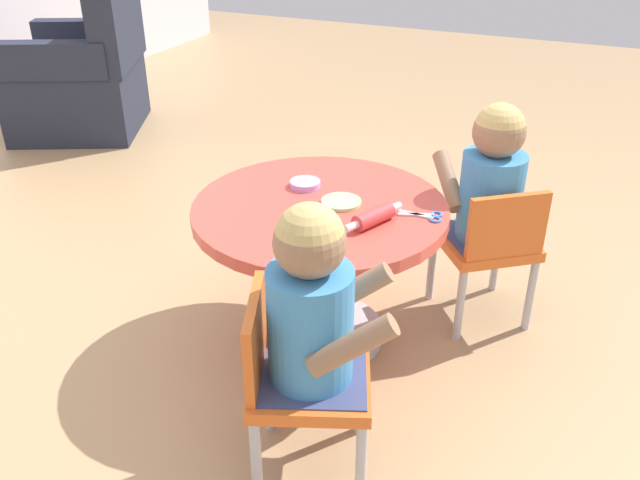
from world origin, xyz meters
name	(u,v)px	position (x,y,z in m)	size (l,w,h in m)	color
ground_plane	(320,334)	(0.00, 0.00, 0.00)	(10.00, 10.00, 0.00)	tan
craft_table	(320,242)	(0.00, 0.00, 0.37)	(0.81, 0.81, 0.50)	silver
child_chair_left	(297,377)	(-0.56, -0.18, 0.31)	(0.39, 0.39, 0.54)	#B7B7BC
seated_child_left	(312,303)	(-0.54, -0.22, 0.53)	(0.38, 0.42, 0.51)	#3F4772
child_chair_right	(489,244)	(0.32, -0.49, 0.31)	(0.42, 0.42, 0.54)	#B7B7BC
seated_child_right	(492,179)	(0.36, -0.46, 0.53)	(0.44, 0.42, 0.51)	#3F4772
armchair_dark	(84,80)	(1.36, 2.15, 0.31)	(0.94, 0.95, 0.85)	#232838
rolling_pin	(374,217)	(-0.06, -0.20, 0.53)	(0.22, 0.11, 0.05)	#D83F3F
craft_scissors	(427,216)	(0.06, -0.33, 0.51)	(0.08, 0.14, 0.01)	silver
playdough_blob_0	(305,184)	(0.11, 0.10, 0.51)	(0.10, 0.10, 0.02)	#CC99E5
playdough_blob_1	(341,202)	(0.04, -0.06, 0.51)	(0.13, 0.13, 0.01)	#B2E58C
cookie_cutter_0	(313,222)	(-0.12, -0.03, 0.51)	(0.06, 0.06, 0.01)	#D83FA5
cookie_cutter_1	(305,209)	(-0.05, 0.03, 0.51)	(0.06, 0.06, 0.01)	#3F99D8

